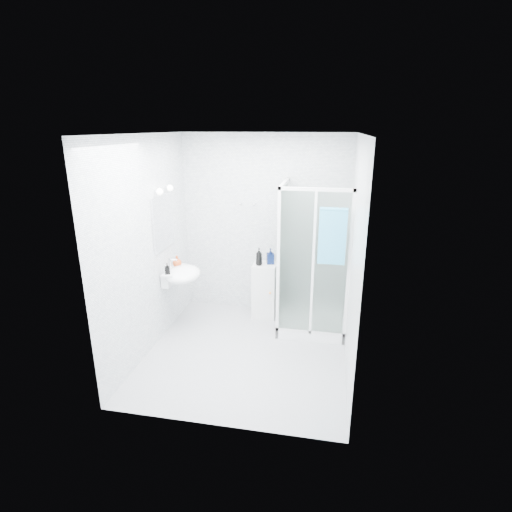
% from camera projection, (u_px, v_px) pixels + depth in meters
% --- Properties ---
extents(room, '(2.40, 2.60, 2.60)m').
position_uv_depth(room, '(246.00, 253.00, 4.55)').
color(room, white).
rests_on(room, ground).
extents(shower_enclosure, '(0.90, 0.95, 2.00)m').
position_uv_depth(shower_enclosure, '(307.00, 299.00, 5.41)').
color(shower_enclosure, white).
rests_on(shower_enclosure, ground).
extents(wall_basin, '(0.46, 0.56, 0.35)m').
position_uv_depth(wall_basin, '(181.00, 274.00, 5.31)').
color(wall_basin, white).
rests_on(wall_basin, ground).
extents(mirror, '(0.02, 0.60, 0.70)m').
position_uv_depth(mirror, '(163.00, 222.00, 5.13)').
color(mirror, white).
rests_on(mirror, room).
extents(vanity_lights, '(0.10, 0.40, 0.08)m').
position_uv_depth(vanity_lights, '(165.00, 190.00, 4.99)').
color(vanity_lights, silver).
rests_on(vanity_lights, room).
extents(wall_hooks, '(0.23, 0.06, 0.03)m').
position_uv_depth(wall_hooks, '(247.00, 204.00, 5.67)').
color(wall_hooks, silver).
rests_on(wall_hooks, room).
extents(storage_cabinet, '(0.33, 0.36, 0.81)m').
position_uv_depth(storage_cabinet, '(265.00, 290.00, 5.80)').
color(storage_cabinet, silver).
rests_on(storage_cabinet, ground).
extents(hand_towel, '(0.32, 0.05, 0.69)m').
position_uv_depth(hand_towel, '(332.00, 235.00, 4.67)').
color(hand_towel, '#3499C6').
rests_on(hand_towel, shower_enclosure).
extents(shampoo_bottle_a, '(0.12, 0.12, 0.25)m').
position_uv_depth(shampoo_bottle_a, '(259.00, 257.00, 5.60)').
color(shampoo_bottle_a, black).
rests_on(shampoo_bottle_a, storage_cabinet).
extents(shampoo_bottle_b, '(0.13, 0.13, 0.23)m').
position_uv_depth(shampoo_bottle_b, '(270.00, 256.00, 5.66)').
color(shampoo_bottle_b, '#0A1841').
rests_on(shampoo_bottle_b, storage_cabinet).
extents(soap_dispenser_orange, '(0.13, 0.13, 0.16)m').
position_uv_depth(soap_dispenser_orange, '(177.00, 261.00, 5.38)').
color(soap_dispenser_orange, '#B43F15').
rests_on(soap_dispenser_orange, wall_basin).
extents(soap_dispenser_black, '(0.08, 0.09, 0.14)m').
position_uv_depth(soap_dispenser_black, '(167.00, 269.00, 5.12)').
color(soap_dispenser_black, black).
rests_on(soap_dispenser_black, wall_basin).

